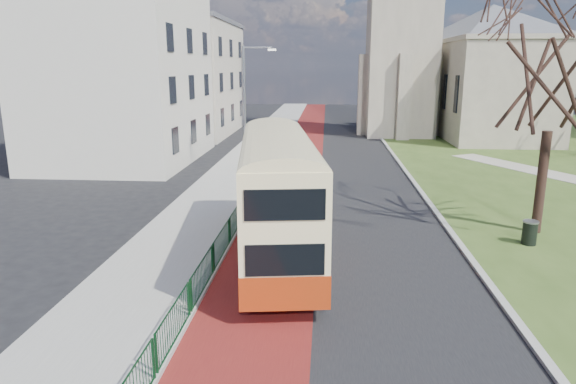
# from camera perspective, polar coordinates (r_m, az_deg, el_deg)

# --- Properties ---
(ground) EXTENTS (160.00, 160.00, 0.00)m
(ground) POSITION_cam_1_polar(r_m,az_deg,el_deg) (16.59, 1.22, -10.73)
(ground) COLOR black
(ground) RESTS_ON ground
(road_carriageway) EXTENTS (9.00, 120.00, 0.01)m
(road_carriageway) POSITION_cam_1_polar(r_m,az_deg,el_deg) (35.74, 5.36, 2.67)
(road_carriageway) COLOR black
(road_carriageway) RESTS_ON ground
(bus_lane) EXTENTS (3.40, 120.00, 0.01)m
(bus_lane) POSITION_cam_1_polar(r_m,az_deg,el_deg) (35.79, 1.04, 2.75)
(bus_lane) COLOR #591414
(bus_lane) RESTS_ON ground
(pavement_west) EXTENTS (4.00, 120.00, 0.12)m
(pavement_west) POSITION_cam_1_polar(r_m,az_deg,el_deg) (36.19, -4.99, 2.91)
(pavement_west) COLOR gray
(pavement_west) RESTS_ON ground
(kerb_west) EXTENTS (0.25, 120.00, 0.13)m
(kerb_west) POSITION_cam_1_polar(r_m,az_deg,el_deg) (35.92, -1.84, 2.88)
(kerb_west) COLOR #999993
(kerb_west) RESTS_ON ground
(kerb_east) EXTENTS (0.25, 80.00, 0.13)m
(kerb_east) POSITION_cam_1_polar(r_m,az_deg,el_deg) (38.06, 12.27, 3.19)
(kerb_east) COLOR #999993
(kerb_east) RESTS_ON ground
(pedestrian_railing) EXTENTS (0.07, 24.00, 1.12)m
(pedestrian_railing) POSITION_cam_1_polar(r_m,az_deg,el_deg) (20.44, -6.46, -4.33)
(pedestrian_railing) COLOR #0D3A1B
(pedestrian_railing) RESTS_ON ground
(street_block_near) EXTENTS (10.30, 14.30, 13.00)m
(street_block_near) POSITION_cam_1_polar(r_m,az_deg,el_deg) (39.90, -17.90, 12.65)
(street_block_near) COLOR beige
(street_block_near) RESTS_ON ground
(street_block_far) EXTENTS (10.30, 16.30, 11.50)m
(street_block_far) POSITION_cam_1_polar(r_m,az_deg,el_deg) (55.10, -11.55, 12.40)
(street_block_far) COLOR beige
(street_block_far) RESTS_ON ground
(streetlamp) EXTENTS (2.13, 0.18, 8.00)m
(streetlamp) POSITION_cam_1_polar(r_m,az_deg,el_deg) (33.54, -4.59, 9.87)
(streetlamp) COLOR gray
(streetlamp) RESTS_ON pavement_west
(bus) EXTENTS (3.86, 10.88, 4.45)m
(bus) POSITION_cam_1_polar(r_m,az_deg,el_deg) (18.45, -1.22, 0.18)
(bus) COLOR #9B2E0E
(bus) RESTS_ON ground
(winter_tree_near) EXTENTS (8.18, 8.18, 11.05)m
(winter_tree_near) POSITION_cam_1_polar(r_m,az_deg,el_deg) (23.28, 27.81, 14.29)
(winter_tree_near) COLOR black
(winter_tree_near) RESTS_ON grass_green
(litter_bin) EXTENTS (0.79, 0.79, 0.96)m
(litter_bin) POSITION_cam_1_polar(r_m,az_deg,el_deg) (22.36, 25.27, -4.09)
(litter_bin) COLOR black
(litter_bin) RESTS_ON grass_green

